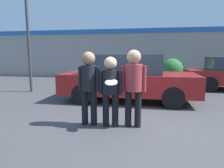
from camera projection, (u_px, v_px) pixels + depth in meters
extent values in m
plane|color=#3F3F42|center=(128.00, 123.00, 4.88)|extent=(56.00, 56.00, 0.00)
cube|color=gray|center=(142.00, 54.00, 13.49)|extent=(24.00, 0.18, 3.35)
cube|color=#2666B2|center=(142.00, 31.00, 13.15)|extent=(24.00, 0.04, 0.30)
cylinder|color=black|center=(85.00, 108.00, 4.72)|extent=(0.15, 0.15, 0.83)
cylinder|color=black|center=(94.00, 108.00, 4.68)|extent=(0.15, 0.15, 0.83)
cylinder|color=black|center=(89.00, 78.00, 4.60)|extent=(0.33, 0.33, 0.59)
cylinder|color=black|center=(80.00, 79.00, 4.64)|extent=(0.09, 0.09, 0.57)
cylinder|color=black|center=(97.00, 79.00, 4.57)|extent=(0.09, 0.09, 0.57)
sphere|color=#8C664C|center=(88.00, 59.00, 4.53)|extent=(0.31, 0.31, 0.31)
cylinder|color=black|center=(106.00, 110.00, 4.62)|extent=(0.15, 0.15, 0.77)
cylinder|color=black|center=(115.00, 110.00, 4.58)|extent=(0.15, 0.15, 0.77)
cylinder|color=black|center=(110.00, 82.00, 4.50)|extent=(0.36, 0.36, 0.55)
cylinder|color=black|center=(101.00, 83.00, 4.54)|extent=(0.09, 0.09, 0.53)
cylinder|color=black|center=(120.00, 83.00, 4.47)|extent=(0.09, 0.09, 0.53)
sphere|color=tan|center=(110.00, 63.00, 4.44)|extent=(0.29, 0.29, 0.29)
cylinder|color=white|center=(111.00, 82.00, 4.23)|extent=(0.27, 0.26, 0.10)
cylinder|color=black|center=(128.00, 109.00, 4.59)|extent=(0.15, 0.15, 0.85)
cylinder|color=black|center=(138.00, 109.00, 4.56)|extent=(0.15, 0.15, 0.85)
cylinder|color=maroon|center=(134.00, 78.00, 4.47)|extent=(0.40, 0.40, 0.60)
cylinder|color=maroon|center=(123.00, 78.00, 4.51)|extent=(0.09, 0.09, 0.58)
cylinder|color=maroon|center=(144.00, 79.00, 4.43)|extent=(0.09, 0.09, 0.58)
sphere|color=tan|center=(134.00, 57.00, 4.40)|extent=(0.32, 0.32, 0.32)
cube|color=maroon|center=(129.00, 83.00, 7.15)|extent=(4.67, 1.93, 0.70)
cube|color=#28333D|center=(126.00, 64.00, 7.06)|extent=(2.43, 1.66, 0.66)
cylinder|color=black|center=(168.00, 88.00, 7.77)|extent=(0.69, 0.22, 0.69)
cylinder|color=black|center=(173.00, 98.00, 6.09)|extent=(0.69, 0.22, 0.69)
cylinder|color=black|center=(96.00, 86.00, 8.29)|extent=(0.69, 0.22, 0.69)
cylinder|color=black|center=(82.00, 94.00, 6.61)|extent=(0.69, 0.22, 0.69)
cylinder|color=black|center=(200.00, 80.00, 10.37)|extent=(0.69, 0.22, 0.69)
cylinder|color=black|center=(210.00, 84.00, 8.77)|extent=(0.69, 0.22, 0.69)
cylinder|color=#38383D|center=(27.00, 18.00, 8.46)|extent=(0.12, 0.12, 6.38)
sphere|color=#2D6B33|center=(172.00, 70.00, 12.44)|extent=(1.39, 1.39, 1.39)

